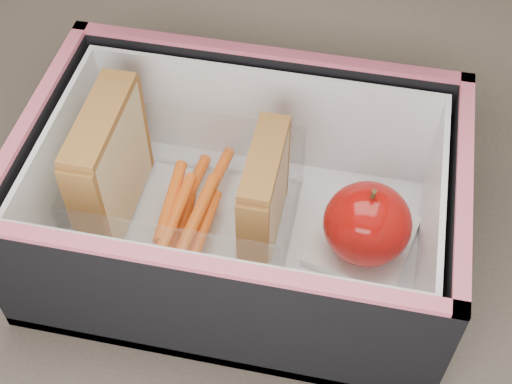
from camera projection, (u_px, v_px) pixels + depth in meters
The scene contains 8 objects.
kitchen_table at pixel (252, 296), 0.68m from camera, with size 1.20×0.80×0.75m.
lunch_bag at pixel (242, 189), 0.55m from camera, with size 0.33×0.36×0.28m.
plastic_tub at pixel (188, 195), 0.58m from camera, with size 0.17×0.12×0.07m, color white, non-canonical shape.
sandwich_left at pixel (110, 165), 0.57m from camera, with size 0.03×0.10×0.11m.
sandwich_right at pixel (264, 195), 0.56m from camera, with size 0.02×0.09×0.10m.
carrot_sticks at pixel (188, 215), 0.58m from camera, with size 0.04×0.13×0.03m.
paper_napkin at pixel (362, 241), 0.58m from camera, with size 0.08×0.08×0.01m, color white.
red_apple at pixel (367, 224), 0.55m from camera, with size 0.08×0.08×0.07m.
Camera 1 is at (0.07, -0.34, 1.25)m, focal length 50.00 mm.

